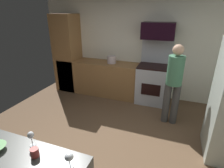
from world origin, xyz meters
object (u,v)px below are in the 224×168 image
Objects in this scene: oven_range at (153,82)px; wine_glass_mid at (31,136)px; mug_coffee at (35,153)px; wine_glass_near at (69,157)px; person_cook at (174,82)px; microwave at (158,31)px; stock_pot at (112,60)px.

oven_range is 9.36× the size of wine_glass_mid.
wine_glass_near is at bearing 0.77° from mug_coffee.
person_cook reaches higher than wine_glass_mid.
oven_range is at bearing 120.29° from person_cook.
person_cook is (0.48, -0.82, 0.39)m from oven_range.
microwave is at bearing 90.00° from oven_range.
oven_range is at bearing -90.00° from microwave.
wine_glass_mid is at bearing -84.32° from stock_pot.
microwave is at bearing 117.91° from person_cook.
stock_pot reaches higher than wine_glass_near.
stock_pot is (-1.58, 0.83, 0.09)m from person_cook.
microwave reaches higher than oven_range.
oven_range reaches higher than stock_pot.
stock_pot is (-0.44, 3.27, 0.05)m from mug_coffee.
person_cook is 10.83× the size of wine_glass_near.
wine_glass_near is 0.38m from mug_coffee.
wine_glass_mid is at bearing -118.60° from person_cook.
stock_pot reaches higher than mug_coffee.
wine_glass_near is 0.90× the size of wine_glass_mid.
microwave is 3.50m from mug_coffee.
wine_glass_near is at bearing -75.87° from stock_pot.
microwave is (0.00, 0.08, 1.23)m from oven_range.
wine_glass_mid is (-0.79, -3.24, -0.72)m from microwave.
oven_range reaches higher than wine_glass_near.
person_cook is 2.69m from mug_coffee.
microwave is 1.33m from person_cook.
wine_glass_mid is (-0.79, -3.16, 0.50)m from oven_range.
stock_pot is (-1.10, 0.00, 0.47)m from oven_range.
microwave is 0.46× the size of person_cook.
mug_coffee is (-1.14, -2.44, 0.04)m from person_cook.
wine_glass_mid is at bearing -104.03° from oven_range.
wine_glass_near reaches higher than mug_coffee.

